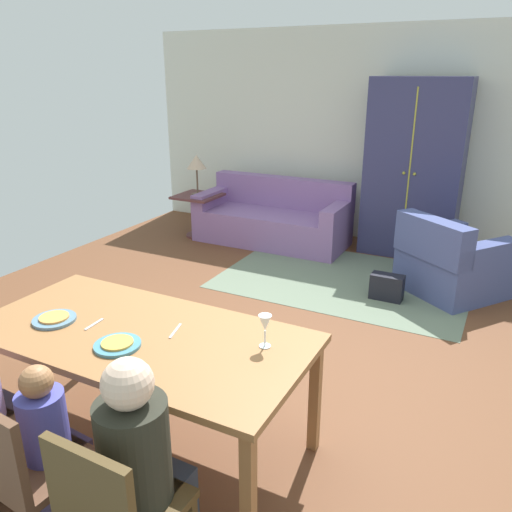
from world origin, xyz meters
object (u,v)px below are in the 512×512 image
object	(u,v)px
table_lamp	(196,163)
dining_chair_woman	(115,511)
couch	(273,220)
handbag	(387,287)
armoire	(414,169)
dining_table	(140,342)
plate_near_man	(54,319)
dining_chair_child	(22,466)
wine_glass	(265,324)
plate_near_child	(118,345)
armchair	(450,263)
side_table	(198,210)
person_child	(55,453)
person_woman	(143,478)

from	to	relation	value
table_lamp	dining_chair_woman	bearing A→B (deg)	-60.39
couch	handbag	size ratio (longest dim) A/B	6.16
armoire	handbag	world-z (taller)	armoire
dining_table	plate_near_man	bearing A→B (deg)	-167.38
handbag	dining_chair_child	bearing A→B (deg)	-102.64
wine_glass	dining_chair_woman	world-z (taller)	wine_glass
dining_table	plate_near_child	bearing A→B (deg)	-90.00
dining_chair_child	table_lamp	xyz separation A→B (m)	(-2.01, 4.48, 0.52)
dining_table	handbag	distance (m)	2.92
wine_glass	plate_near_man	bearing A→B (deg)	-166.38
dining_chair_child	dining_chair_woman	size ratio (longest dim) A/B	1.00
armchair	handbag	world-z (taller)	armchair
couch	table_lamp	size ratio (longest dim) A/B	3.65
handbag	table_lamp	bearing A→B (deg)	162.24
armchair	armoire	distance (m)	1.44
dining_chair_woman	plate_near_child	bearing A→B (deg)	129.20
armchair	table_lamp	bearing A→B (deg)	172.41
armoire	side_table	xyz separation A→B (m)	(-2.69, -0.61, -0.67)
armoire	table_lamp	bearing A→B (deg)	-167.13
person_child	table_lamp	distance (m)	4.79
wine_glass	side_table	xyz separation A→B (m)	(-2.71, 3.47, -0.52)
armoire	person_woman	bearing A→B (deg)	-91.65
dining_chair_child	side_table	bearing A→B (deg)	114.12
plate_near_child	side_table	xyz separation A→B (m)	(-2.01, 3.83, -0.39)
plate_near_child	person_child	size ratio (longest dim) A/B	0.27
wine_glass	armchair	xyz separation A→B (m)	(0.61, 3.02, -0.57)
dining_chair_woman	handbag	bearing A→B (deg)	85.81
plate_near_child	person_woman	xyz separation A→B (m)	(0.54, -0.48, -0.26)
plate_near_child	person_woman	distance (m)	0.76
plate_near_man	armoire	world-z (taller)	armoire
dining_table	person_child	world-z (taller)	person_child
wine_glass	dining_chair_child	xyz separation A→B (m)	(-0.71, -1.02, -0.40)
dining_table	person_child	bearing A→B (deg)	-89.79
dining_chair_child	person_woman	size ratio (longest dim) A/B	0.78
armoire	side_table	distance (m)	2.84
couch	table_lamp	bearing A→B (deg)	-165.68
armchair	handbag	xyz separation A→B (m)	(-0.52, -0.46, -0.19)
couch	armchair	size ratio (longest dim) A/B	1.65
armchair	handbag	distance (m)	0.72
plate_near_child	table_lamp	distance (m)	4.33
dining_chair_child	side_table	distance (m)	4.91
dining_table	couch	size ratio (longest dim) A/B	0.99
dining_chair_woman	armoire	size ratio (longest dim) A/B	0.41
plate_near_man	dining_table	bearing A→B (deg)	12.62
plate_near_man	side_table	size ratio (longest dim) A/B	0.43
plate_near_man	armchair	xyz separation A→B (m)	(1.85, 3.32, -0.45)
side_table	table_lamp	bearing A→B (deg)	90.00
dining_chair_woman	armoire	bearing A→B (deg)	88.39
person_child	table_lamp	bearing A→B (deg)	115.05
person_child	handbag	xyz separation A→B (m)	(0.79, 3.41, -0.30)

